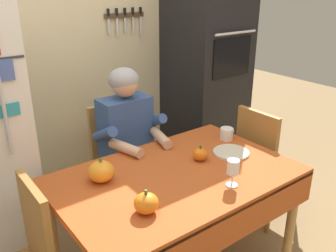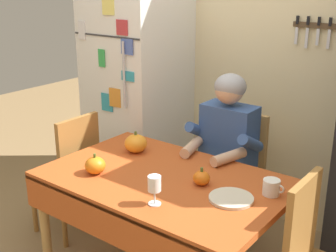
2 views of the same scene
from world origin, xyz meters
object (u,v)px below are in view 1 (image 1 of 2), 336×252
at_px(wall_oven, 206,69).
at_px(seated_person, 131,140).
at_px(chair_behind_person, 119,158).
at_px(pumpkin_large, 146,203).
at_px(wine_glass, 233,168).
at_px(chair_right_side, 263,161).
at_px(serving_tray, 231,152).
at_px(pumpkin_medium, 200,154).
at_px(coffee_mug, 227,134).
at_px(dining_table, 179,188).
at_px(pumpkin_small, 101,171).

distance_m(wall_oven, seated_person, 1.10).
relative_size(chair_behind_person, pumpkin_large, 7.50).
bearing_deg(wine_glass, chair_behind_person, 96.14).
height_order(chair_right_side, serving_tray, chair_right_side).
bearing_deg(wall_oven, serving_tray, -123.54).
distance_m(seated_person, pumpkin_medium, 0.57).
relative_size(chair_right_side, pumpkin_medium, 9.09).
bearing_deg(chair_right_side, seated_person, 149.20).
distance_m(seated_person, coffee_mug, 0.68).
relative_size(dining_table, pumpkin_large, 11.29).
bearing_deg(wall_oven, chair_right_side, -100.23).
relative_size(chair_right_side, coffee_mug, 7.84).
height_order(chair_behind_person, pumpkin_medium, chair_behind_person).
relative_size(coffee_mug, pumpkin_large, 0.96).
distance_m(wall_oven, chair_behind_person, 1.15).
bearing_deg(pumpkin_medium, wine_glass, -101.08).
bearing_deg(chair_behind_person, pumpkin_large, -112.15).
bearing_deg(pumpkin_medium, coffee_mug, 19.02).
height_order(chair_right_side, pumpkin_large, chair_right_side).
bearing_deg(serving_tray, pumpkin_medium, 166.28).
height_order(dining_table, wine_glass, wine_glass).
relative_size(chair_right_side, wine_glass, 5.95).
xyz_separation_m(wall_oven, pumpkin_small, (-1.43, -0.71, -0.25)).
height_order(chair_right_side, pumpkin_medium, chair_right_side).
relative_size(coffee_mug, pumpkin_medium, 1.16).
distance_m(coffee_mug, pumpkin_large, 1.01).
xyz_separation_m(coffee_mug, pumpkin_medium, (-0.36, -0.12, -0.00)).
relative_size(wall_oven, pumpkin_large, 16.93).
xyz_separation_m(seated_person, pumpkin_medium, (0.18, -0.54, 0.04)).
xyz_separation_m(chair_behind_person, wine_glass, (0.11, -1.06, 0.34)).
distance_m(wall_oven, wine_glass, 1.50).
distance_m(pumpkin_large, pumpkin_small, 0.40).
bearing_deg(chair_right_side, wine_glass, -153.98).
bearing_deg(pumpkin_small, wall_oven, 26.34).
height_order(wine_glass, serving_tray, wine_glass).
bearing_deg(chair_behind_person, wall_oven, 7.40).
bearing_deg(pumpkin_medium, pumpkin_small, 166.68).
distance_m(dining_table, pumpkin_large, 0.42).
relative_size(chair_behind_person, pumpkin_small, 6.27).
height_order(seated_person, coffee_mug, seated_person).
bearing_deg(pumpkin_medium, dining_table, -163.39).
xyz_separation_m(wall_oven, pumpkin_medium, (-0.82, -0.86, -0.27)).
bearing_deg(seated_person, wall_oven, 17.66).
bearing_deg(chair_behind_person, dining_table, -93.47).
xyz_separation_m(seated_person, pumpkin_small, (-0.43, -0.39, 0.06)).
bearing_deg(chair_right_side, pumpkin_large, -167.31).
relative_size(seated_person, pumpkin_medium, 12.18).
height_order(wall_oven, pumpkin_large, wall_oven).
distance_m(dining_table, chair_behind_person, 0.81).
height_order(pumpkin_medium, serving_tray, pumpkin_medium).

